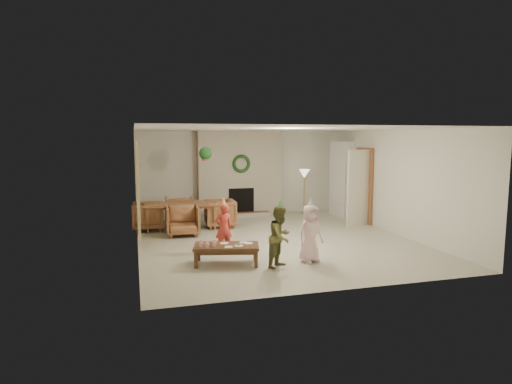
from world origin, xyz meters
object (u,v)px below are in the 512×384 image
object	(u,v)px
dining_table	(181,216)
dining_chair_right	(220,213)
child_plaid	(280,237)
dining_chair_left	(149,216)
child_pink	(310,233)
coffee_table_top	(226,246)
child_red	(224,228)
dining_chair_far	(179,210)
dining_chair_near	(183,221)

from	to	relation	value
dining_table	dining_chair_right	size ratio (longest dim) A/B	2.34
dining_table	child_plaid	world-z (taller)	child_plaid
dining_chair_left	child_pink	bearing A→B (deg)	-139.93
dining_chair_left	child_pink	size ratio (longest dim) A/B	0.72
coffee_table_top	dining_chair_left	bearing A→B (deg)	123.65
child_red	dining_chair_right	bearing A→B (deg)	-107.74
dining_chair_right	child_pink	distance (m)	3.77
dining_chair_far	coffee_table_top	size ratio (longest dim) A/B	0.66
dining_chair_left	coffee_table_top	bearing A→B (deg)	-156.92
dining_chair_left	coffee_table_top	size ratio (longest dim) A/B	0.66
child_red	child_plaid	size ratio (longest dim) A/B	0.90
dining_chair_right	dining_table	bearing A→B (deg)	-90.00
dining_chair_right	child_red	xyz separation A→B (m)	(-0.41, -2.54, 0.14)
child_red	child_pink	size ratio (longest dim) A/B	0.92
dining_table	dining_chair_near	distance (m)	0.80
child_plaid	child_pink	world-z (taller)	child_plaid
dining_table	child_pink	world-z (taller)	child_pink
child_red	child_pink	distance (m)	1.79
dining_chair_left	dining_chair_right	xyz separation A→B (m)	(1.80, -0.09, 0.00)
dining_chair_near	child_plaid	size ratio (longest dim) A/B	0.70
dining_chair_left	dining_chair_right	distance (m)	1.80
child_red	child_pink	xyz separation A→B (m)	(1.43, -1.08, 0.04)
dining_chair_right	dining_chair_far	bearing A→B (deg)	-128.66
dining_table	coffee_table_top	bearing A→B (deg)	-79.25
child_pink	dining_table	bearing A→B (deg)	102.01
dining_chair_left	child_plaid	distance (m)	4.46
dining_chair_right	child_plaid	size ratio (longest dim) A/B	0.70
dining_chair_left	child_pink	xyz separation A→B (m)	(2.82, -3.72, 0.19)
dining_chair_right	coffee_table_top	bearing A→B (deg)	-6.02
dining_chair_far	dining_chair_near	bearing A→B (deg)	90.00
child_plaid	coffee_table_top	bearing A→B (deg)	112.63
child_plaid	child_pink	bearing A→B (deg)	-26.31
child_plaid	dining_chair_left	bearing A→B (deg)	77.47
dining_chair_near	child_red	bearing A→B (deg)	-67.80
coffee_table_top	child_pink	size ratio (longest dim) A/B	1.09
dining_chair_near	coffee_table_top	xyz separation A→B (m)	(0.51, -2.62, -0.02)
child_pink	dining_chair_left	bearing A→B (deg)	110.42
dining_chair_far	child_plaid	xyz separation A→B (m)	(1.33, -4.66, 0.20)
dining_chair_near	dining_table	bearing A→B (deg)	90.00
dining_chair_far	dining_chair_left	size ratio (longest dim) A/B	1.00
dining_chair_near	child_red	world-z (taller)	child_red
dining_chair_right	dining_chair_near	bearing A→B (deg)	-51.34
dining_chair_far	child_plaid	size ratio (longest dim) A/B	0.70
child_pink	dining_chair_near	bearing A→B (deg)	108.84
dining_table	dining_chair_near	xyz separation A→B (m)	(-0.04, -0.80, 0.03)
dining_chair_far	coffee_table_top	xyz separation A→B (m)	(0.43, -4.22, -0.02)
dining_chair_right	child_red	bearing A→B (deg)	-6.33
coffee_table_top	child_red	size ratio (longest dim) A/B	1.18
dining_chair_left	child_red	xyz separation A→B (m)	(1.39, -2.64, 0.14)
dining_chair_near	child_pink	xyz separation A→B (m)	(2.06, -2.88, 0.19)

